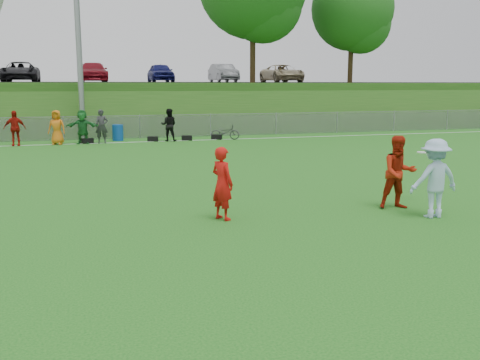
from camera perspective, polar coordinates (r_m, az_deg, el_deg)
name	(u,v)px	position (r m, az deg, el deg)	size (l,w,h in m)	color
ground	(253,233)	(10.72, 1.40, -5.68)	(120.00, 120.00, 0.00)	#125917
sideline_far	(145,142)	(28.14, -10.14, 4.04)	(60.00, 0.10, 0.01)	white
fence	(140,126)	(30.06, -10.64, 5.63)	(58.00, 0.06, 1.30)	gray
light_pole	(77,12)	(30.83, -16.99, 16.77)	(1.20, 0.40, 12.15)	gray
berm	(123,104)	(40.95, -12.39, 7.92)	(120.00, 18.00, 3.00)	#245718
parking_lot	(120,83)	(42.92, -12.69, 10.07)	(120.00, 12.00, 0.10)	black
tree_green_far	(355,13)	(40.95, 12.14, 17.00)	(5.88, 5.88, 8.19)	black
car_row	(105,72)	(41.86, -14.25, 11.07)	(32.04, 5.18, 1.44)	silver
spectator_row	(88,127)	(27.88, -15.87, 5.49)	(8.46, 0.86, 1.69)	#A3130B
gear_bags	(162,139)	(28.34, -8.30, 4.39)	(7.33, 0.51, 0.26)	black
player_red_left	(222,183)	(11.62, -1.90, -0.37)	(0.59, 0.38, 1.61)	red
player_red_center	(399,172)	(13.20, 16.57, 0.78)	(0.85, 0.66, 1.74)	#A81E0B
player_blue	(434,178)	(12.56, 20.03, 0.16)	(1.14, 0.65, 1.76)	#A8C7E9
frisbee	(422,152)	(14.18, 18.86, 2.81)	(0.25, 0.25, 0.02)	silver
recycling_bin	(118,133)	(28.97, -12.91, 4.94)	(0.56, 0.56, 0.85)	#0E4297
bicycle	(225,132)	(28.85, -1.59, 5.13)	(0.53, 1.53, 0.80)	#2A2A2D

